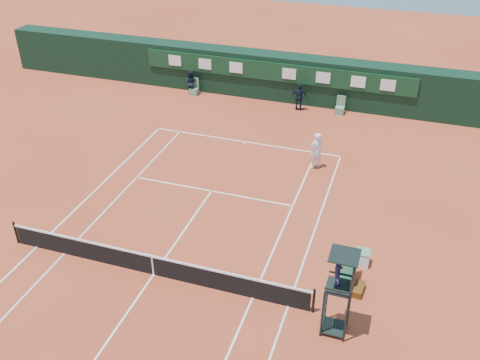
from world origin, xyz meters
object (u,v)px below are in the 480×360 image
at_px(tennis_net, 153,265).
at_px(player_bench, 351,270).
at_px(umpire_chair, 340,277).
at_px(player, 316,151).
at_px(cooler, 362,258).

height_order(tennis_net, player_bench, same).
distance_m(umpire_chair, player, 11.37).
xyz_separation_m(player_bench, cooler, (0.29, 1.22, -0.27)).
distance_m(tennis_net, player, 11.18).
xyz_separation_m(tennis_net, cooler, (7.75, 3.25, -0.18)).
bearing_deg(player_bench, cooler, 76.51).
relative_size(player_bench, player, 0.59).
bearing_deg(player, cooler, 71.29).
relative_size(umpire_chair, player, 1.68).
bearing_deg(umpire_chair, player, 104.84).
bearing_deg(tennis_net, umpire_chair, -4.92).
xyz_separation_m(umpire_chair, player_bench, (0.19, 2.66, -1.86)).
bearing_deg(player, tennis_net, 22.59).
xyz_separation_m(umpire_chair, player, (-2.89, 10.91, -1.44)).
height_order(umpire_chair, player, umpire_chair).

